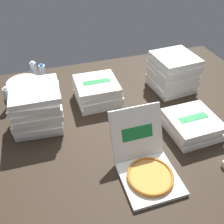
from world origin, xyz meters
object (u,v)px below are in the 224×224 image
Objects in this scene: open_pizza_box at (146,164)px; pizza_stack_left_near at (173,73)px; water_bottle_0 at (9,98)px; pizza_stack_left_far at (37,108)px; water_bottle_1 at (34,71)px; ice_bucket at (24,87)px; pizza_stack_center_near at (191,124)px; water_bottle_2 at (43,74)px; pizza_stack_right_mid at (97,91)px.

open_pizza_box is 1.07m from pizza_stack_left_near.
pizza_stack_left_near reaches higher than water_bottle_0.
pizza_stack_left_far reaches higher than water_bottle_0.
ice_bucket is at bearing -118.23° from water_bottle_1.
pizza_stack_center_near is (1.11, -0.44, -0.10)m from pizza_stack_left_far.
water_bottle_0 is 1.00× the size of water_bottle_1.
open_pizza_box is at bearing -68.17° from water_bottle_2.
water_bottle_1 is (0.01, 0.72, -0.07)m from pizza_stack_left_far.
ice_bucket is 1.48× the size of water_bottle_0.
pizza_stack_left_far is 2.04× the size of water_bottle_2.
pizza_stack_center_near is at bearing -46.60° from pizza_stack_right_mid.
water_bottle_1 is (0.24, 0.40, 0.00)m from water_bottle_0.
pizza_stack_left_far is at bearing -172.50° from pizza_stack_left_near.
water_bottle_2 is (0.32, 0.32, 0.00)m from water_bottle_0.
water_bottle_0 reaches higher than pizza_stack_right_mid.
water_bottle_1 is at bearing 61.77° from ice_bucket.
pizza_stack_left_near is 1.50m from water_bottle_0.
open_pizza_box is 2.58× the size of water_bottle_0.
pizza_stack_center_near is (0.49, 0.25, -0.00)m from open_pizza_box.
open_pizza_box is at bearing -58.83° from ice_bucket.
pizza_stack_center_near is at bearing -46.39° from water_bottle_1.
ice_bucket is (-1.21, 0.95, -0.01)m from pizza_stack_center_near.
pizza_stack_center_near is 1.99× the size of water_bottle_1.
pizza_stack_center_near is 1.99× the size of water_bottle_0.
pizza_stack_left_far is at bearing -98.21° from water_bottle_2.
water_bottle_2 is at bearing 133.48° from pizza_stack_center_near.
pizza_stack_left_far is 0.56m from pizza_stack_right_mid.
water_bottle_1 is (0.11, 0.21, 0.04)m from ice_bucket.
pizza_stack_left_far is at bearing -160.85° from pizza_stack_right_mid.
pizza_stack_left_near is (0.15, 0.60, 0.10)m from pizza_stack_center_near.
ice_bucket is 0.24m from water_bottle_2.
pizza_stack_left_far is at bearing -91.03° from water_bottle_1.
pizza_stack_center_near is 1.54m from ice_bucket.
pizza_stack_center_near is at bearing -21.43° from pizza_stack_left_far.
ice_bucket is 0.23m from water_bottle_0.
pizza_stack_left_far is 2.04× the size of water_bottle_1.
pizza_stack_left_near reaches higher than pizza_stack_right_mid.
ice_bucket is at bearing 165.86° from pizza_stack_left_near.
water_bottle_2 is (0.19, 0.13, 0.04)m from ice_bucket.
ice_bucket is (-1.36, 0.34, -0.11)m from pizza_stack_left_near.
ice_bucket is at bearing 55.21° from water_bottle_0.
pizza_stack_left_near is 1.97× the size of water_bottle_2.
ice_bucket is (-0.63, 0.33, -0.04)m from pizza_stack_right_mid.
pizza_stack_left_near reaches higher than water_bottle_1.
pizza_stack_left_far is at bearing 158.57° from pizza_stack_center_near.
pizza_stack_left_far is 1.08× the size of pizza_stack_right_mid.
pizza_stack_left_near is at bearing -1.35° from pizza_stack_right_mid.
pizza_stack_left_far reaches higher than pizza_stack_right_mid.
pizza_stack_left_far reaches higher than pizza_stack_center_near.
ice_bucket is at bearing -145.59° from water_bottle_2.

